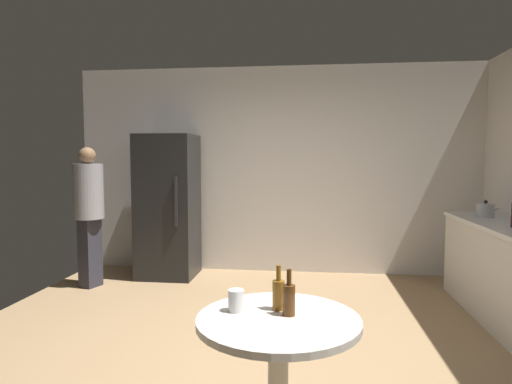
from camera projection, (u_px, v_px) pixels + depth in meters
ground_plane at (251, 365)px, 3.30m from camera, size 5.20×5.20×0.10m
wall_back at (277, 170)px, 5.80m from camera, size 5.32×0.06×2.70m
refrigerator at (168, 206)px, 5.56m from camera, size 0.70×0.68×1.80m
kettle at (486, 210)px, 4.50m from camera, size 0.24×0.17×0.18m
foreground_table at (278, 338)px, 2.13m from camera, size 0.80×0.80×0.73m
beer_bottle_amber at (278, 294)px, 2.22m from camera, size 0.06×0.06×0.23m
beer_bottle_brown at (289, 298)px, 2.14m from camera, size 0.06×0.06×0.23m
plastic_cup_white at (236, 301)px, 2.20m from camera, size 0.08×0.08×0.11m
person_in_gray_shirt at (89, 206)px, 5.09m from camera, size 0.43×0.43×1.63m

